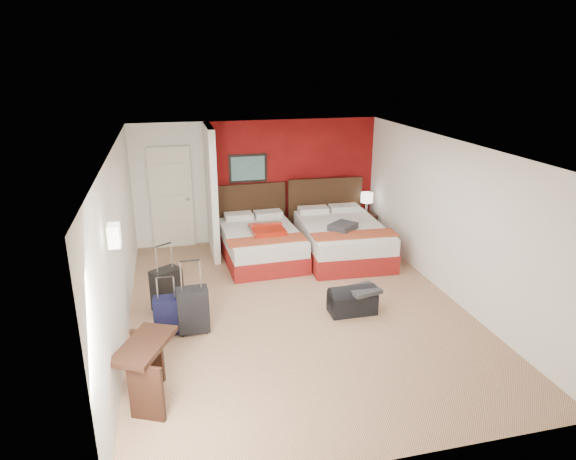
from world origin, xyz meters
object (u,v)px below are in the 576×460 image
object	(u,v)px
table_lamp	(367,203)
suitcase_charcoal	(193,312)
desk	(147,371)
bed_left	(261,245)
bed_right	(342,240)
nightstand	(365,226)
suitcase_navy	(168,316)
suitcase_black	(167,291)
red_suitcase_open	(267,229)
duffel_bag	(352,302)

from	to	relation	value
table_lamp	suitcase_charcoal	distance (m)	4.97
suitcase_charcoal	desk	distance (m)	1.49
table_lamp	desk	world-z (taller)	table_lamp
bed_left	bed_right	size ratio (longest dim) A/B	0.91
nightstand	suitcase_navy	distance (m)	5.19
bed_left	nightstand	xyz separation A→B (m)	(2.40, 0.69, -0.03)
bed_right	nightstand	xyz separation A→B (m)	(0.85, 0.89, -0.06)
suitcase_black	suitcase_charcoal	world-z (taller)	suitcase_black
suitcase_black	desk	size ratio (longest dim) A/B	0.75
suitcase_charcoal	desk	size ratio (longest dim) A/B	0.74
red_suitcase_open	duffel_bag	bearing A→B (deg)	-71.62
table_lamp	red_suitcase_open	bearing A→B (deg)	-160.98
nightstand	suitcase_charcoal	distance (m)	4.95
bed_right	desk	distance (m)	5.08
red_suitcase_open	suitcase_navy	xyz separation A→B (m)	(-1.87, -2.30, -0.38)
table_lamp	desk	distance (m)	6.32
nightstand	duffel_bag	distance (m)	3.45
suitcase_navy	table_lamp	bearing A→B (deg)	39.93
nightstand	suitcase_black	size ratio (longest dim) A/B	0.83
red_suitcase_open	suitcase_charcoal	distance (m)	2.82
bed_left	suitcase_black	size ratio (longest dim) A/B	3.06
nightstand	table_lamp	bearing A→B (deg)	0.00
red_suitcase_open	table_lamp	distance (m)	2.44
bed_right	suitcase_navy	bearing A→B (deg)	-143.66
red_suitcase_open	suitcase_black	bearing A→B (deg)	-140.93
bed_left	duffel_bag	world-z (taller)	bed_left
table_lamp	suitcase_black	bearing A→B (deg)	-150.16
suitcase_navy	nightstand	bearing A→B (deg)	39.93
duffel_bag	bed_right	bearing A→B (deg)	74.65
red_suitcase_open	suitcase_charcoal	xyz separation A→B (m)	(-1.52, -2.35, -0.32)
nightstand	suitcase_navy	world-z (taller)	nightstand
red_suitcase_open	suitcase_navy	world-z (taller)	red_suitcase_open
table_lamp	suitcase_charcoal	xyz separation A→B (m)	(-3.83, -3.14, -0.44)
suitcase_charcoal	duffel_bag	distance (m)	2.37
bed_left	desk	size ratio (longest dim) A/B	2.30
table_lamp	desk	size ratio (longest dim) A/B	0.54
red_suitcase_open	bed_right	bearing A→B (deg)	-5.19
bed_right	red_suitcase_open	bearing A→B (deg)	179.08
bed_right	suitcase_navy	distance (m)	3.99
table_lamp	suitcase_navy	xyz separation A→B (m)	(-4.17, -3.10, -0.50)
suitcase_navy	duffel_bag	size ratio (longest dim) A/B	0.74
bed_right	nightstand	distance (m)	1.23
bed_left	nightstand	bearing A→B (deg)	13.84
bed_left	suitcase_black	world-z (taller)	suitcase_black
red_suitcase_open	desk	distance (m)	4.28
duffel_bag	suitcase_charcoal	bearing A→B (deg)	-179.47
duffel_bag	nightstand	bearing A→B (deg)	64.99
suitcase_navy	bed_left	bearing A→B (deg)	57.00
bed_right	suitcase_black	xyz separation A→B (m)	(-3.33, -1.51, -0.00)
bed_right	table_lamp	xyz separation A→B (m)	(0.85, 0.89, 0.44)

